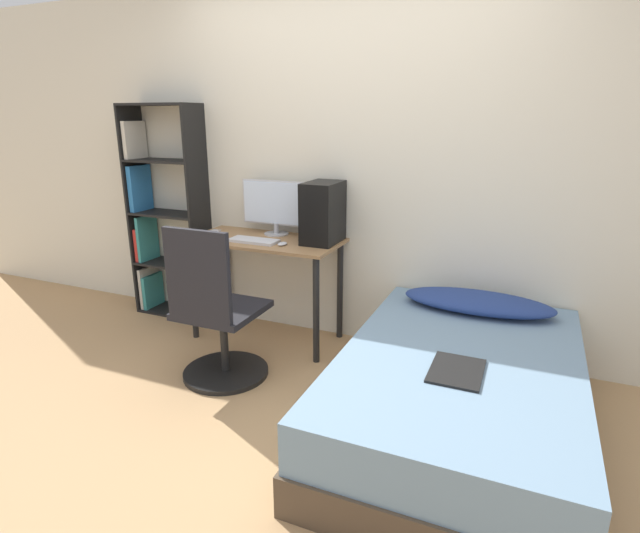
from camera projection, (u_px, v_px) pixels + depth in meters
name	position (u px, v px, depth m)	size (l,w,h in m)	color
ground_plane	(251.00, 441.00, 2.56)	(14.00, 14.00, 0.00)	tan
wall_back	(351.00, 169.00, 3.47)	(8.00, 0.05, 2.50)	silver
desk	(265.00, 256.00, 3.59)	(1.09, 0.54, 0.76)	#997047
bookshelf	(161.00, 218.00, 4.05)	(0.63, 0.27, 1.70)	black
office_chair	(217.00, 323.00, 3.06)	(0.54, 0.54, 1.00)	black
bed	(458.00, 394.00, 2.58)	(1.19, 1.82, 0.45)	#4C3D2D
pillow	(478.00, 302.00, 3.07)	(0.90, 0.36, 0.11)	navy
magazine	(456.00, 371.00, 2.35)	(0.24, 0.32, 0.01)	black
monitor	(276.00, 206.00, 3.64)	(0.54, 0.18, 0.40)	#B7B7BC
keyboard	(254.00, 241.00, 3.47)	(0.35, 0.14, 0.02)	silver
pc_tower	(323.00, 213.00, 3.41)	(0.22, 0.33, 0.42)	black
mouse	(282.00, 244.00, 3.39)	(0.06, 0.09, 0.02)	silver
phone	(212.00, 232.00, 3.75)	(0.07, 0.14, 0.01)	#B7B7BC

